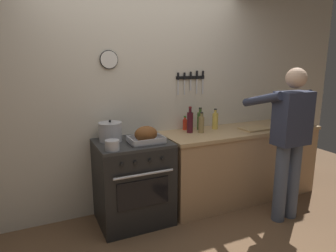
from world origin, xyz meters
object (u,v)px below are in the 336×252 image
at_px(stock_pot, 110,132).
at_px(bottle_hot_sauce, 185,124).
at_px(saucepan, 112,145).
at_px(person_cook, 289,135).
at_px(bottle_wine_red, 190,122).
at_px(bottle_olive_oil, 200,120).
at_px(stove, 133,182).
at_px(roasting_pan, 146,135).
at_px(bottle_cooking_oil, 215,121).
at_px(cutting_board, 255,129).
at_px(bottle_vinegar, 201,124).

height_order(stock_pot, bottle_hot_sauce, stock_pot).
bearing_deg(saucepan, person_cook, -13.57).
relative_size(bottle_wine_red, bottle_olive_oil, 1.14).
relative_size(stove, saucepan, 6.61).
height_order(stock_pot, bottle_wine_red, bottle_wine_red).
distance_m(roasting_pan, bottle_cooking_oil, 1.02).
xyz_separation_m(cutting_board, bottle_wine_red, (-0.81, 0.19, 0.12)).
height_order(stock_pot, cutting_board, stock_pot).
xyz_separation_m(stock_pot, bottle_cooking_oil, (1.31, 0.00, 0.01)).
bearing_deg(bottle_vinegar, cutting_board, -10.92).
height_order(cutting_board, bottle_cooking_oil, bottle_cooking_oil).
relative_size(stock_pot, saucepan, 1.82).
xyz_separation_m(bottle_cooking_oil, bottle_wine_red, (-0.37, -0.04, 0.02)).
xyz_separation_m(stove, bottle_wine_red, (0.74, 0.09, 0.58)).
height_order(stove, bottle_olive_oil, bottle_olive_oil).
xyz_separation_m(stove, cutting_board, (1.55, -0.10, 0.46)).
bearing_deg(person_cook, bottle_cooking_oil, 18.50).
relative_size(bottle_hot_sauce, bottle_olive_oil, 0.62).
bearing_deg(stock_pot, roasting_pan, -36.42).
height_order(stove, person_cook, person_cook).
height_order(stove, bottle_vinegar, bottle_vinegar).
xyz_separation_m(person_cook, cutting_board, (0.01, 0.55, -0.04)).
xyz_separation_m(saucepan, bottle_cooking_oil, (1.38, 0.34, 0.06)).
bearing_deg(roasting_pan, saucepan, -164.54).
distance_m(person_cook, stock_pot, 1.90).
bearing_deg(stock_pot, cutting_board, -7.32).
bearing_deg(bottle_hot_sauce, person_cook, -48.93).
height_order(roasting_pan, bottle_vinegar, bottle_vinegar).
height_order(roasting_pan, bottle_cooking_oil, bottle_cooking_oil).
xyz_separation_m(bottle_wine_red, bottle_olive_oil, (0.19, 0.09, -0.02)).
bearing_deg(bottle_cooking_oil, stove, -173.39).
bearing_deg(bottle_vinegar, person_cook, -45.02).
height_order(person_cook, bottle_vinegar, person_cook).
bearing_deg(bottle_cooking_oil, bottle_hot_sauce, 160.99).
xyz_separation_m(bottle_hot_sauce, bottle_wine_red, (-0.02, -0.16, 0.06)).
xyz_separation_m(person_cook, saucepan, (-1.80, 0.43, -0.00)).
distance_m(stock_pot, cutting_board, 1.76).
bearing_deg(stock_pot, bottle_vinegar, -4.92).
distance_m(saucepan, bottle_wine_red, 1.05).
xyz_separation_m(stove, bottle_hot_sauce, (0.76, 0.25, 0.52)).
distance_m(person_cook, bottle_olive_oil, 1.03).
distance_m(bottle_hot_sauce, bottle_wine_red, 0.17).
bearing_deg(stove, bottle_olive_oil, 11.22).
xyz_separation_m(bottle_cooking_oil, bottle_vinegar, (-0.25, -0.09, -0.00)).
distance_m(cutting_board, bottle_hot_sauce, 0.87).
height_order(person_cook, bottle_hot_sauce, person_cook).
distance_m(roasting_pan, bottle_hot_sauce, 0.73).
bearing_deg(bottle_hot_sauce, roasting_pan, -151.05).
bearing_deg(bottle_hot_sauce, stock_pot, -172.50).
xyz_separation_m(stove, person_cook, (1.54, -0.64, 0.50)).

